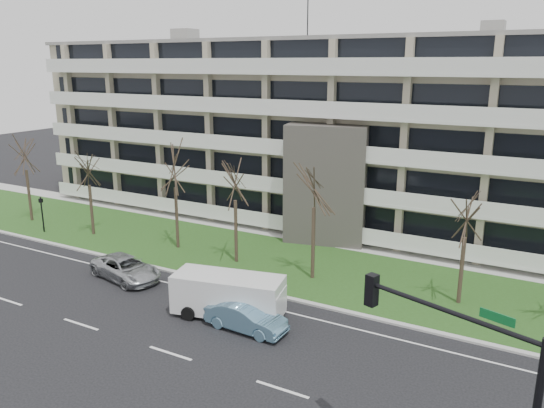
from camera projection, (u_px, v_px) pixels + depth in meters
The scene contains 17 objects.
ground at pixel (170, 353), 25.17m from camera, with size 160.00×160.00×0.00m, color black.
grass_verge at pixel (293, 264), 36.18m from camera, with size 90.00×10.00×0.06m, color #244416.
curb at pixel (255, 291), 31.93m from camera, with size 90.00×0.35×0.12m, color #B2B2AD.
sidewalk at pixel (324, 241), 40.84m from camera, with size 90.00×2.00×0.08m, color #B2B2AD.
lane_edge_line at pixel (242, 301), 30.68m from camera, with size 90.00×0.12×0.01m, color white.
apartment_building at pixel (359, 133), 44.67m from camera, with size 60.50×15.10×18.75m.
silver_pickup at pixel (126, 268), 33.67m from camera, with size 2.39×5.19×1.44m, color #ABAFB3.
blue_sedan at pixel (246, 317), 27.21m from camera, with size 1.53×4.38×1.44m, color #71A5C4.
white_van at pixel (230, 292), 28.55m from camera, with size 6.30×3.38×2.32m.
traffic_signal at pixel (468, 381), 15.43m from camera, with size 5.61×2.11×6.79m.
pedestrian_signal at pixel (42, 210), 42.62m from camera, with size 0.31×0.26×2.98m.
tree_0 at pixel (24, 150), 44.68m from camera, with size 4.03×4.03×8.06m.
tree_1 at pixel (87, 165), 41.09m from camera, with size 3.64×3.64×7.28m.
tree_2 at pixel (174, 163), 37.85m from camera, with size 4.13×4.13×8.26m.
tree_3 at pixel (235, 175), 35.12m from camera, with size 3.94×3.94×7.89m.
tree_4 at pixel (314, 179), 32.23m from camera, with size 4.20×4.20×8.40m.
tree_5 at pixel (467, 211), 28.96m from camera, with size 3.56×3.56×7.12m.
Camera 1 is at (15.03, -17.40, 13.37)m, focal length 35.00 mm.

